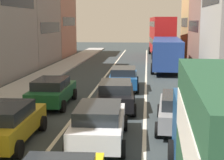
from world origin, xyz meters
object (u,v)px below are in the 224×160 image
at_px(sedan_centre_lane_second, 99,123).
at_px(sedan_right_lane_behind_truck, 181,110).
at_px(sedan_left_lane_third, 52,91).
at_px(hatchback_centre_lane_third, 116,94).
at_px(coupe_centre_lane_fourth, 123,77).
at_px(wagon_left_lane_second, 7,123).
at_px(bus_far_queue_secondary, 161,35).
at_px(bus_mid_queue_primary, 167,51).

xyz_separation_m(sedan_centre_lane_second, sedan_right_lane_behind_truck, (3.21, 2.17, 0.00)).
bearing_deg(sedan_left_lane_third, hatchback_centre_lane_third, -98.24).
distance_m(sedan_left_lane_third, coupe_centre_lane_fourth, 6.09).
height_order(sedan_centre_lane_second, coupe_centre_lane_fourth, same).
height_order(wagon_left_lane_second, coupe_centre_lane_fourth, same).
relative_size(hatchback_centre_lane_third, coupe_centre_lane_fourth, 1.01).
xyz_separation_m(wagon_left_lane_second, coupe_centre_lane_fourth, (3.62, 10.82, 0.00)).
relative_size(sedan_centre_lane_second, bus_far_queue_secondary, 0.41).
bearing_deg(bus_mid_queue_primary, sedan_right_lane_behind_truck, -179.48).
height_order(sedan_left_lane_third, bus_far_queue_secondary, bus_far_queue_secondary).
height_order(wagon_left_lane_second, hatchback_centre_lane_third, same).
distance_m(wagon_left_lane_second, coupe_centre_lane_fourth, 11.41).
distance_m(wagon_left_lane_second, sedan_left_lane_third, 5.88).
bearing_deg(hatchback_centre_lane_third, bus_far_queue_secondary, -10.81).
xyz_separation_m(bus_mid_queue_primary, bus_far_queue_secondary, (-0.03, 11.93, 1.07)).
xyz_separation_m(sedan_centre_lane_second, wagon_left_lane_second, (-3.43, -0.37, 0.00)).
relative_size(sedan_centre_lane_second, sedan_left_lane_third, 1.01).
height_order(hatchback_centre_lane_third, sedan_right_lane_behind_truck, same).
height_order(wagon_left_lane_second, bus_far_queue_secondary, bus_far_queue_secondary).
bearing_deg(hatchback_centre_lane_third, wagon_left_lane_second, 142.90).
distance_m(sedan_left_lane_third, bus_far_queue_secondary, 27.65).
height_order(sedan_centre_lane_second, sedan_right_lane_behind_truck, same).
distance_m(sedan_centre_lane_second, hatchback_centre_lane_third, 5.06).
relative_size(sedan_centre_lane_second, sedan_right_lane_behind_truck, 0.99).
bearing_deg(sedan_right_lane_behind_truck, bus_far_queue_secondary, 3.00).
relative_size(wagon_left_lane_second, coupe_centre_lane_fourth, 0.99).
relative_size(sedan_right_lane_behind_truck, bus_mid_queue_primary, 0.42).
bearing_deg(bus_far_queue_secondary, hatchback_centre_lane_third, 170.09).
distance_m(hatchback_centre_lane_third, bus_far_queue_secondary, 27.43).
bearing_deg(hatchback_centre_lane_third, sedan_centre_lane_second, 174.60).
bearing_deg(sedan_centre_lane_second, bus_mid_queue_primary, -12.07).
relative_size(sedan_right_lane_behind_truck, bus_far_queue_secondary, 0.42).
distance_m(coupe_centre_lane_fourth, sedan_right_lane_behind_truck, 8.82).
bearing_deg(bus_mid_queue_primary, coupe_centre_lane_fourth, 162.60).
relative_size(sedan_left_lane_third, bus_far_queue_secondary, 0.41).
xyz_separation_m(sedan_left_lane_third, coupe_centre_lane_fourth, (3.55, 4.94, 0.00)).
bearing_deg(wagon_left_lane_second, coupe_centre_lane_fourth, -19.90).
bearing_deg(sedan_right_lane_behind_truck, coupe_centre_lane_fourth, 23.74).
height_order(sedan_centre_lane_second, wagon_left_lane_second, same).
relative_size(hatchback_centre_lane_third, sedan_right_lane_behind_truck, 1.00).
distance_m(sedan_right_lane_behind_truck, bus_mid_queue_primary, 18.14).
distance_m(sedan_left_lane_third, sedan_right_lane_behind_truck, 7.38).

